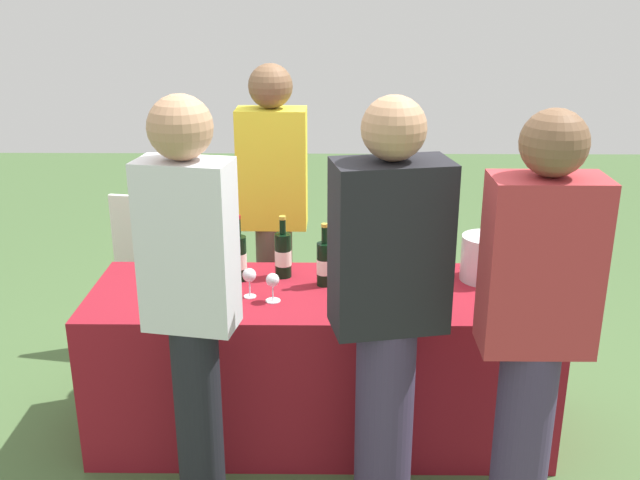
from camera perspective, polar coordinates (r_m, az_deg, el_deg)
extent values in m
plane|color=#476638|center=(3.78, 0.00, -14.34)|extent=(12.00, 12.00, 0.00)
cube|color=maroon|center=(3.59, 0.00, -9.41)|extent=(2.13, 0.71, 0.74)
cylinder|color=black|center=(3.53, -7.84, -1.58)|extent=(0.07, 0.07, 0.20)
cylinder|color=black|center=(3.48, -7.95, 0.60)|extent=(0.03, 0.03, 0.08)
cylinder|color=black|center=(3.46, -7.99, 1.35)|extent=(0.03, 0.03, 0.02)
cylinder|color=silver|center=(3.53, -7.83, -1.73)|extent=(0.07, 0.07, 0.07)
cylinder|color=black|center=(3.52, -6.26, -1.41)|extent=(0.07, 0.07, 0.22)
cylinder|color=black|center=(3.47, -6.35, 0.94)|extent=(0.03, 0.03, 0.09)
cylinder|color=maroon|center=(3.46, -6.38, 1.76)|extent=(0.03, 0.03, 0.02)
cylinder|color=silver|center=(3.53, -6.25, -1.58)|extent=(0.07, 0.07, 0.08)
cylinder|color=black|center=(3.55, -2.86, -1.19)|extent=(0.08, 0.08, 0.22)
cylinder|color=black|center=(3.50, -2.90, 1.03)|extent=(0.03, 0.03, 0.07)
cylinder|color=gold|center=(3.48, -2.91, 1.72)|extent=(0.03, 0.03, 0.02)
cylinder|color=silver|center=(3.55, -2.86, -1.35)|extent=(0.08, 0.08, 0.08)
cylinder|color=black|center=(3.45, 0.34, -1.88)|extent=(0.07, 0.07, 0.21)
cylinder|color=black|center=(3.40, 0.34, 0.38)|extent=(0.03, 0.03, 0.08)
cylinder|color=gold|center=(3.38, 0.35, 1.14)|extent=(0.03, 0.03, 0.02)
cylinder|color=silver|center=(3.45, 0.34, -2.04)|extent=(0.07, 0.07, 0.07)
cylinder|color=black|center=(3.53, 3.02, -1.40)|extent=(0.07, 0.07, 0.21)
cylinder|color=black|center=(3.48, 3.06, 0.77)|extent=(0.03, 0.03, 0.08)
cylinder|color=maroon|center=(3.46, 3.08, 1.50)|extent=(0.03, 0.03, 0.02)
cylinder|color=silver|center=(3.53, 3.02, -1.56)|extent=(0.07, 0.07, 0.07)
cylinder|color=black|center=(3.47, 5.51, -1.64)|extent=(0.07, 0.07, 0.23)
cylinder|color=black|center=(3.41, 5.60, 0.84)|extent=(0.02, 0.02, 0.09)
cylinder|color=maroon|center=(3.40, 5.63, 1.66)|extent=(0.03, 0.03, 0.02)
cylinder|color=silver|center=(3.47, 5.50, -1.82)|extent=(0.07, 0.07, 0.08)
cylinder|color=black|center=(3.59, 9.11, -1.13)|extent=(0.07, 0.07, 0.22)
cylinder|color=black|center=(3.54, 9.24, 1.07)|extent=(0.03, 0.03, 0.07)
cylinder|color=gold|center=(3.53, 9.28, 1.75)|extent=(0.03, 0.03, 0.02)
cylinder|color=silver|center=(3.59, 9.10, -1.29)|extent=(0.07, 0.07, 0.08)
cylinder|color=silver|center=(3.37, -5.42, -4.35)|extent=(0.06, 0.06, 0.00)
cylinder|color=silver|center=(3.36, -5.44, -3.74)|extent=(0.01, 0.01, 0.07)
sphere|color=silver|center=(3.33, -5.48, -2.71)|extent=(0.06, 0.06, 0.06)
sphere|color=#590C19|center=(3.34, -5.47, -2.88)|extent=(0.03, 0.03, 0.03)
cylinder|color=silver|center=(3.32, -3.64, -4.69)|extent=(0.07, 0.07, 0.00)
cylinder|color=silver|center=(3.31, -3.66, -4.09)|extent=(0.01, 0.01, 0.07)
sphere|color=silver|center=(3.28, -3.68, -3.08)|extent=(0.06, 0.06, 0.06)
cylinder|color=silver|center=(3.34, 2.73, -4.51)|extent=(0.06, 0.06, 0.00)
cylinder|color=silver|center=(3.33, 2.75, -3.90)|extent=(0.01, 0.01, 0.07)
sphere|color=silver|center=(3.30, 2.76, -2.83)|extent=(0.07, 0.07, 0.07)
sphere|color=#590C19|center=(3.31, 2.76, -3.02)|extent=(0.04, 0.04, 0.04)
cylinder|color=silver|center=(3.35, 4.72, -4.49)|extent=(0.07, 0.07, 0.00)
cylinder|color=silver|center=(3.34, 4.73, -3.95)|extent=(0.01, 0.01, 0.06)
sphere|color=silver|center=(3.31, 4.76, -2.93)|extent=(0.07, 0.07, 0.07)
cylinder|color=silver|center=(3.59, 12.61, -1.37)|extent=(0.23, 0.23, 0.22)
cylinder|color=brown|center=(4.16, -3.48, -4.39)|extent=(0.20, 0.20, 0.84)
cube|color=yellow|center=(3.91, -3.70, 5.51)|extent=(0.37, 0.21, 0.63)
sphere|color=brown|center=(3.83, -3.85, 11.76)|extent=(0.23, 0.23, 0.23)
cylinder|color=black|center=(3.09, -9.30, -13.68)|extent=(0.19, 0.19, 0.86)
cube|color=silver|center=(2.75, -10.16, -0.47)|extent=(0.37, 0.25, 0.65)
sphere|color=tan|center=(2.63, -10.73, 8.53)|extent=(0.23, 0.23, 0.23)
cylinder|color=#3F3351|center=(3.07, 4.95, -13.79)|extent=(0.23, 0.23, 0.86)
cube|color=black|center=(2.72, 5.41, -0.50)|extent=(0.46, 0.31, 0.64)
sphere|color=tan|center=(2.61, 5.72, 8.57)|extent=(0.23, 0.23, 0.23)
cylinder|color=#3F3351|center=(3.03, 15.26, -15.07)|extent=(0.22, 0.22, 0.85)
cube|color=#B23338|center=(2.69, 16.67, -1.89)|extent=(0.39, 0.22, 0.64)
sphere|color=brown|center=(2.56, 17.61, 7.15)|extent=(0.23, 0.23, 0.23)
cube|color=white|center=(4.45, -12.68, -2.51)|extent=(0.47, 0.11, 0.94)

